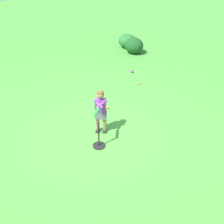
% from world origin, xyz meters
% --- Properties ---
extents(ground_plane, '(40.00, 40.00, 0.00)m').
position_xyz_m(ground_plane, '(0.00, 0.00, 0.00)').
color(ground_plane, '#479338').
extents(child_batter, '(0.67, 0.58, 1.08)m').
position_xyz_m(child_batter, '(0.02, 0.19, 0.65)').
color(child_batter, '#232328').
rests_on(child_batter, ground).
extents(play_ball_far_right, '(0.10, 0.10, 0.10)m').
position_xyz_m(play_ball_far_right, '(-2.57, 2.80, 0.05)').
color(play_ball_far_right, purple).
rests_on(play_ball_far_right, ground).
extents(play_ball_near_batter, '(0.08, 0.08, 0.08)m').
position_xyz_m(play_ball_near_batter, '(-1.68, 2.46, 0.04)').
color(play_ball_near_batter, orange).
rests_on(play_ball_near_batter, ground).
extents(play_ball_far_left, '(0.07, 0.07, 0.07)m').
position_xyz_m(play_ball_far_left, '(-0.84, 0.84, 0.04)').
color(play_ball_far_left, orange).
rests_on(play_ball_far_left, ground).
extents(batting_tee, '(0.28, 0.28, 0.62)m').
position_xyz_m(batting_tee, '(0.48, -0.11, 0.10)').
color(batting_tee, black).
rests_on(batting_tee, ground).
extents(shrub_left_background, '(0.83, 0.76, 0.58)m').
position_xyz_m(shrub_left_background, '(-4.99, 4.15, 0.29)').
color(shrub_left_background, '#286B2D').
rests_on(shrub_left_background, ground).
extents(shrub_right_background, '(0.81, 0.74, 0.64)m').
position_xyz_m(shrub_right_background, '(-4.24, 4.00, 0.32)').
color(shrub_right_background, '#194C1E').
rests_on(shrub_right_background, ground).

